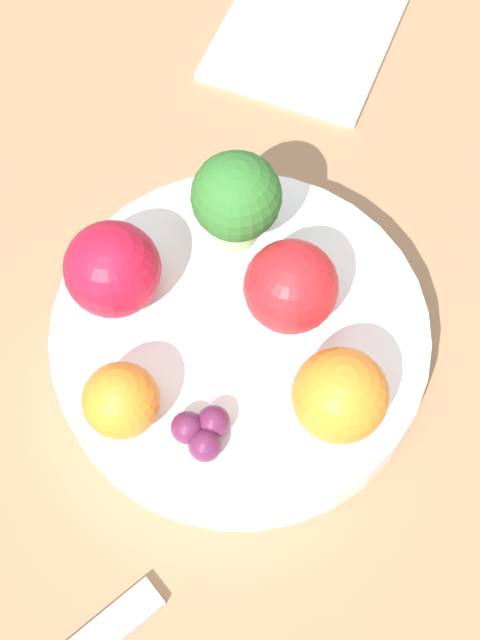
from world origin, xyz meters
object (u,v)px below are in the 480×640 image
(broccoli, at_px, (236,199))
(orange_front, at_px, (340,395))
(apple_green, at_px, (113,269))
(apple_red, at_px, (291,287))
(orange_back, at_px, (121,401))
(grape_cluster, at_px, (202,431))
(napkin, at_px, (309,28))
(bowl, at_px, (240,340))

(broccoli, relative_size, orange_front, 1.30)
(orange_front, bearing_deg, apple_green, 98.38)
(apple_red, height_order, orange_back, apple_red)
(broccoli, distance_m, orange_front, 0.12)
(apple_green, xyz_separation_m, grape_cluster, (-0.03, -0.09, -0.02))
(orange_back, height_order, napkin, orange_back)
(apple_red, relative_size, grape_cluster, 1.69)
(apple_green, bearing_deg, apple_red, -56.50)
(orange_front, distance_m, napkin, 0.29)
(apple_green, distance_m, grape_cluster, 0.10)
(bowl, distance_m, apple_red, 0.05)
(grape_cluster, distance_m, napkin, 0.31)
(apple_red, xyz_separation_m, orange_front, (-0.03, -0.06, -0.00))
(orange_front, bearing_deg, orange_back, 130.02)
(broccoli, bearing_deg, orange_back, -168.11)
(apple_green, distance_m, orange_front, 0.14)
(bowl, distance_m, broccoli, 0.08)
(orange_back, height_order, grape_cluster, orange_back)
(bowl, height_order, apple_red, apple_red)
(apple_red, bearing_deg, apple_green, 123.50)
(bowl, height_order, orange_back, orange_back)
(apple_red, distance_m, napkin, 0.24)
(bowl, bearing_deg, grape_cluster, -157.61)
(bowl, bearing_deg, apple_red, -26.41)
(apple_green, height_order, grape_cluster, apple_green)
(broccoli, height_order, orange_front, broccoli)
(orange_back, xyz_separation_m, grape_cluster, (0.02, -0.04, -0.01))
(broccoli, height_order, apple_green, broccoli)
(orange_front, bearing_deg, broccoli, 64.94)
(bowl, xyz_separation_m, apple_green, (-0.03, 0.07, 0.04))
(bowl, distance_m, apple_green, 0.08)
(apple_red, distance_m, orange_back, 0.10)
(apple_green, distance_m, orange_back, 0.07)
(broccoli, xyz_separation_m, napkin, (0.17, 0.08, -0.06))
(broccoli, xyz_separation_m, orange_back, (-0.12, -0.03, -0.02))
(bowl, bearing_deg, broccoli, 41.48)
(orange_front, xyz_separation_m, orange_back, (-0.07, 0.08, -0.00))
(orange_front, height_order, grape_cluster, orange_front)
(apple_red, xyz_separation_m, grape_cluster, (-0.09, -0.01, -0.02))
(bowl, xyz_separation_m, apple_red, (0.03, -0.01, 0.04))
(apple_green, relative_size, orange_back, 1.33)
(napkin, bearing_deg, grape_cluster, -152.75)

